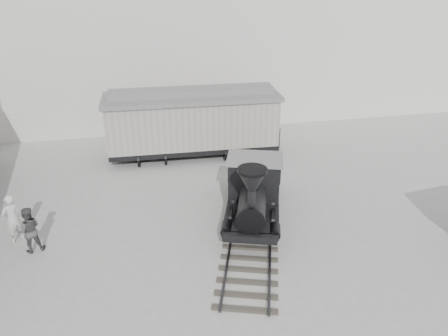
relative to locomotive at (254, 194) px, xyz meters
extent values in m
plane|color=#9E9E9B|center=(-0.89, -3.67, -1.15)|extent=(90.00, 90.00, 0.00)
cube|color=silver|center=(-0.89, 11.33, 4.35)|extent=(34.00, 2.40, 11.00)
cube|color=#2E2A22|center=(-0.21, -0.67, -1.07)|extent=(4.49, 8.98, 0.15)
cube|color=#2D2D30|center=(-0.87, -0.46, -1.02)|extent=(2.74, 8.42, 0.06)
cube|color=#2D2D30|center=(0.45, -0.87, -1.02)|extent=(2.74, 8.42, 0.06)
cylinder|color=black|center=(-1.07, -0.90, -0.47)|extent=(0.43, 1.04, 1.05)
cylinder|color=black|center=(0.36, -1.35, -0.47)|extent=(0.43, 1.04, 1.05)
cylinder|color=black|center=(-0.69, 0.29, -0.47)|extent=(0.43, 1.04, 1.05)
cylinder|color=black|center=(0.73, -0.16, -0.47)|extent=(0.43, 1.04, 1.05)
cube|color=black|center=(-0.17, -0.53, -0.35)|extent=(2.87, 3.87, 0.27)
cylinder|color=black|center=(-0.37, -1.17, 0.26)|extent=(1.58, 2.39, 0.96)
cylinder|color=black|center=(-0.63, -1.99, 1.01)|extent=(0.31, 0.31, 0.57)
cone|color=black|center=(-0.63, -1.99, 1.63)|extent=(1.15, 1.15, 0.67)
sphere|color=black|center=(-0.25, -0.80, 0.72)|extent=(0.50, 0.50, 0.50)
cube|color=black|center=(0.09, 0.29, 0.52)|extent=(2.17, 1.80, 1.48)
cube|color=slate|center=(0.09, 0.29, 1.30)|extent=(2.41, 2.04, 0.08)
cube|color=black|center=(0.62, 1.94, -0.01)|extent=(2.22, 2.35, 0.86)
cylinder|color=black|center=(-3.50, 6.65, -0.78)|extent=(1.86, 0.79, 0.74)
cylinder|color=black|center=(0.73, 6.51, -0.78)|extent=(1.86, 0.79, 0.74)
cube|color=black|center=(-1.39, 6.58, -0.60)|extent=(8.34, 2.55, 0.28)
cube|color=#9C9388|center=(-1.39, 6.58, 0.69)|extent=(8.34, 2.65, 2.30)
cube|color=slate|center=(-1.39, 6.58, 1.93)|extent=(8.62, 2.93, 0.18)
cube|color=slate|center=(-1.39, 6.58, 2.19)|extent=(7.93, 1.35, 0.33)
imported|color=silver|center=(-8.60, 0.35, -0.23)|extent=(0.80, 0.78, 1.85)
imported|color=#494949|center=(-7.95, -0.37, -0.31)|extent=(0.94, 0.81, 1.68)
camera|label=1|loc=(-3.94, -13.80, 7.98)|focal=35.00mm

